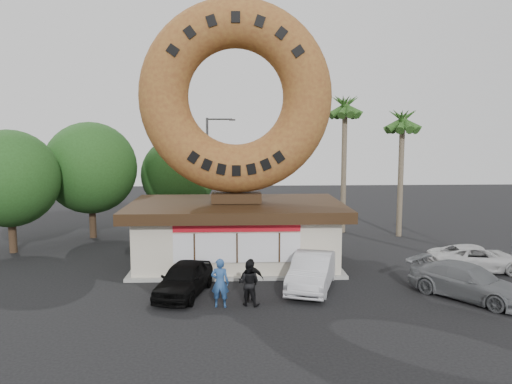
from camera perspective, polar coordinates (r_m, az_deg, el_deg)
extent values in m
plane|color=black|center=(21.27, -2.10, -12.28)|extent=(90.00, 90.00, 0.00)
cube|color=beige|center=(26.66, -2.24, -5.00)|extent=(10.00, 6.00, 3.00)
cube|color=#999993|center=(26.99, -2.23, -7.96)|extent=(10.60, 6.60, 0.15)
cube|color=#3F3F3F|center=(26.39, -2.26, -1.70)|extent=(10.00, 6.00, 0.10)
cube|color=black|center=(26.40, -2.26, -1.81)|extent=(11.20, 7.20, 0.55)
cube|color=silver|center=(23.68, -2.19, -6.39)|extent=(6.00, 0.12, 1.40)
cube|color=red|center=(23.45, -2.20, -4.02)|extent=(6.00, 0.10, 0.45)
cube|color=black|center=(26.32, -2.26, -0.62)|extent=(2.60, 1.40, 0.50)
torus|color=olive|center=(26.16, -2.32, 10.80)|extent=(9.95, 2.54, 9.95)
cylinder|color=#473321|center=(34.79, -18.19, -2.29)|extent=(0.44, 0.44, 3.30)
sphere|color=#204418|center=(34.46, -18.38, 2.64)|extent=(6.00, 6.00, 6.00)
cylinder|color=#473321|center=(35.74, -8.78, -2.15)|extent=(0.44, 0.44, 2.86)
sphere|color=#204418|center=(35.43, -8.86, 2.00)|extent=(5.20, 5.20, 5.20)
cylinder|color=#473321|center=(32.26, -26.10, -3.55)|extent=(0.44, 0.44, 3.08)
sphere|color=#204418|center=(31.91, -26.37, 1.41)|extent=(5.60, 5.60, 5.60)
cylinder|color=#726651|center=(35.04, 10.00, 2.70)|extent=(0.36, 0.36, 9.00)
cylinder|color=#726651|center=(34.59, 16.20, 1.65)|extent=(0.36, 0.36, 8.00)
cylinder|color=#59595E|center=(36.26, -5.55, 2.12)|extent=(0.18, 0.18, 8.00)
cylinder|color=#59595E|center=(36.12, -4.18, 8.30)|extent=(1.80, 0.12, 0.12)
cube|color=#59595E|center=(36.11, -2.73, 8.23)|extent=(0.45, 0.20, 0.12)
imported|color=navy|center=(20.27, -4.13, -10.31)|extent=(0.78, 0.56, 1.99)
imported|color=black|center=(20.45, -0.82, -10.34)|extent=(1.08, 0.96, 1.85)
imported|color=black|center=(20.85, -0.54, -10.06)|extent=(1.14, 0.72, 1.81)
imported|color=black|center=(21.94, -8.23, -9.79)|extent=(2.64, 4.49, 1.43)
imported|color=silver|center=(22.73, 6.43, -8.98)|extent=(3.05, 5.06, 1.57)
imported|color=slate|center=(23.13, 23.06, -9.40)|extent=(4.66, 5.11, 1.43)
imported|color=silver|center=(27.70, 23.94, -6.94)|extent=(4.82, 2.51, 1.30)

